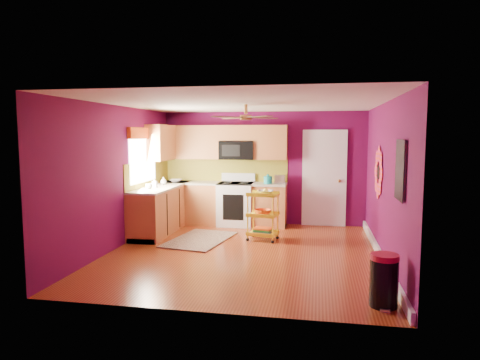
# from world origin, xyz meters

# --- Properties ---
(ground) EXTENTS (5.00, 5.00, 0.00)m
(ground) POSITION_xyz_m (0.00, 0.00, 0.00)
(ground) COLOR maroon
(ground) RESTS_ON ground
(room_envelope) EXTENTS (4.54, 5.04, 2.52)m
(room_envelope) POSITION_xyz_m (0.03, 0.00, 1.63)
(room_envelope) COLOR #580A3E
(room_envelope) RESTS_ON ground
(lower_cabinets) EXTENTS (2.81, 2.31, 0.94)m
(lower_cabinets) POSITION_xyz_m (-1.35, 1.82, 0.43)
(lower_cabinets) COLOR #9A552A
(lower_cabinets) RESTS_ON ground
(electric_range) EXTENTS (0.76, 0.66, 1.13)m
(electric_range) POSITION_xyz_m (-0.55, 2.17, 0.48)
(electric_range) COLOR white
(electric_range) RESTS_ON ground
(upper_cabinetry) EXTENTS (2.80, 2.30, 1.26)m
(upper_cabinetry) POSITION_xyz_m (-1.24, 2.17, 1.80)
(upper_cabinetry) COLOR #9A552A
(upper_cabinetry) RESTS_ON ground
(left_window) EXTENTS (0.08, 1.35, 1.08)m
(left_window) POSITION_xyz_m (-2.22, 1.05, 1.74)
(left_window) COLOR white
(left_window) RESTS_ON ground
(panel_door) EXTENTS (0.95, 0.11, 2.15)m
(panel_door) POSITION_xyz_m (1.35, 2.47, 1.02)
(panel_door) COLOR white
(panel_door) RESTS_ON ground
(right_wall_art) EXTENTS (0.04, 2.74, 1.04)m
(right_wall_art) POSITION_xyz_m (2.23, -0.34, 1.44)
(right_wall_art) COLOR black
(right_wall_art) RESTS_ON ground
(ceiling_fan) EXTENTS (1.01, 1.01, 0.26)m
(ceiling_fan) POSITION_xyz_m (0.00, 0.20, 2.29)
(ceiling_fan) COLOR #BF8C3F
(ceiling_fan) RESTS_ON ground
(shag_rug) EXTENTS (1.21, 1.70, 0.02)m
(shag_rug) POSITION_xyz_m (-0.97, 0.69, 0.01)
(shag_rug) COLOR black
(shag_rug) RESTS_ON ground
(rolling_cart) EXTENTS (0.61, 0.49, 0.99)m
(rolling_cart) POSITION_xyz_m (0.21, 0.92, 0.51)
(rolling_cart) COLOR yellow
(rolling_cart) RESTS_ON ground
(trash_can) EXTENTS (0.36, 0.38, 0.62)m
(trash_can) POSITION_xyz_m (1.99, -1.96, 0.31)
(trash_can) COLOR black
(trash_can) RESTS_ON ground
(teal_kettle) EXTENTS (0.18, 0.18, 0.21)m
(teal_kettle) POSITION_xyz_m (0.16, 2.13, 1.02)
(teal_kettle) COLOR teal
(teal_kettle) RESTS_ON lower_cabinets
(toaster) EXTENTS (0.22, 0.15, 0.18)m
(toaster) POSITION_xyz_m (0.40, 2.27, 1.03)
(toaster) COLOR beige
(toaster) RESTS_ON lower_cabinets
(soap_bottle_a) EXTENTS (0.09, 0.09, 0.19)m
(soap_bottle_a) POSITION_xyz_m (-2.00, 1.07, 1.04)
(soap_bottle_a) COLOR #EA3F72
(soap_bottle_a) RESTS_ON lower_cabinets
(soap_bottle_b) EXTENTS (0.12, 0.12, 0.16)m
(soap_bottle_b) POSITION_xyz_m (-2.01, 1.60, 1.02)
(soap_bottle_b) COLOR white
(soap_bottle_b) RESTS_ON lower_cabinets
(counter_dish) EXTENTS (0.26, 0.26, 0.06)m
(counter_dish) POSITION_xyz_m (-1.91, 2.09, 0.97)
(counter_dish) COLOR white
(counter_dish) RESTS_ON lower_cabinets
(counter_cup) EXTENTS (0.13, 0.13, 0.10)m
(counter_cup) POSITION_xyz_m (-2.02, 0.83, 0.99)
(counter_cup) COLOR white
(counter_cup) RESTS_ON lower_cabinets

